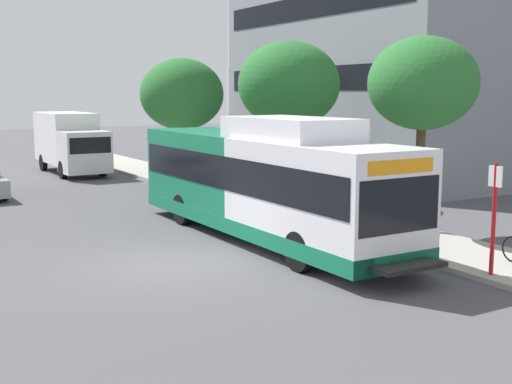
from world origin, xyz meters
name	(u,v)px	position (x,y,z in m)	size (l,w,h in m)	color
ground_plane	(79,215)	(0.00, 8.00, 0.00)	(120.00, 120.00, 0.00)	#4C4C51
sidewalk_curb	(274,204)	(7.00, 6.00, 0.07)	(3.00, 56.00, 0.14)	#A8A399
transit_bus	(264,182)	(3.64, 1.33, 1.70)	(2.58, 12.25, 3.65)	white
bus_stop_sign_pole	(494,211)	(5.85, -5.12, 1.65)	(0.10, 0.36, 2.60)	red
street_tree_near_stop	(423,84)	(8.01, -0.59, 4.58)	(3.27, 3.27, 5.85)	#4C3823
street_tree_mid_block	(289,85)	(8.20, 6.84, 4.63)	(4.02, 4.02, 6.21)	#4C3823
street_tree_far_block	(182,94)	(7.83, 16.11, 4.24)	(4.28, 4.28, 5.93)	#4C3823
box_truck_background	(70,141)	(3.24, 20.61, 1.74)	(2.32, 7.01, 3.25)	silver
lattice_comm_tower	(234,25)	(16.07, 25.30, 8.90)	(1.10, 1.10, 26.93)	#B7B7BC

